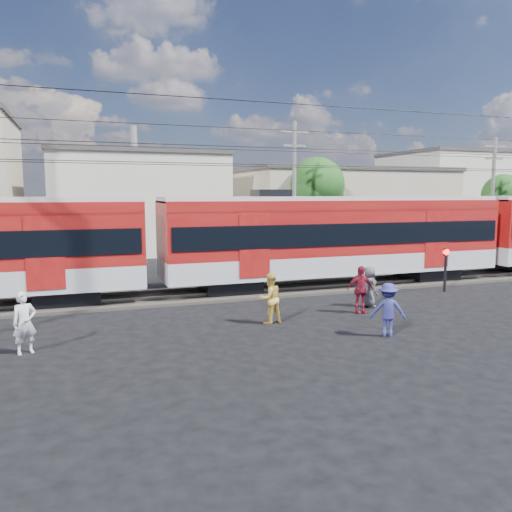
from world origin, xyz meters
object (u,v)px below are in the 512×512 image
(commuter_train, at_px, (340,235))
(pedestrian_a, at_px, (24,323))
(crossing_signal, at_px, (446,261))
(pedestrian_c, at_px, (388,310))

(commuter_train, distance_m, pedestrian_a, 14.26)
(commuter_train, relative_size, crossing_signal, 26.01)
(commuter_train, xyz_separation_m, pedestrian_a, (-12.83, -6.03, -1.55))
(commuter_train, relative_size, pedestrian_a, 29.65)
(pedestrian_a, relative_size, crossing_signal, 0.88)
(commuter_train, bearing_deg, pedestrian_c, -108.63)
(pedestrian_c, relative_size, crossing_signal, 0.85)
(commuter_train, height_order, pedestrian_a, commuter_train)
(pedestrian_a, distance_m, pedestrian_c, 10.34)
(pedestrian_a, relative_size, pedestrian_c, 1.04)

